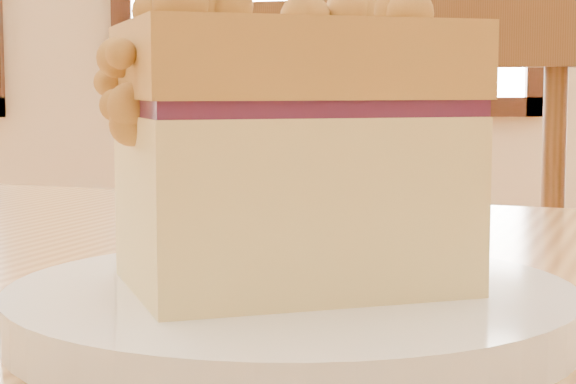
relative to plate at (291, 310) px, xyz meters
The scene contains 2 objects.
plate is the anchor object (origin of this frame).
cake_slice 0.06m from the plate, 122.95° to the right, with size 0.14×0.12×0.11m.
Camera 1 is at (-0.02, -0.08, 0.84)m, focal length 62.00 mm.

